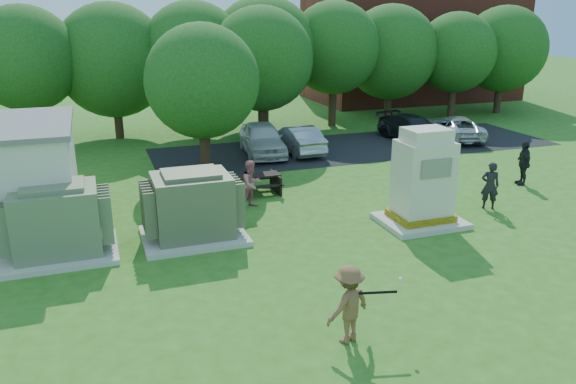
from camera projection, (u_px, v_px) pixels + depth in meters
name	position (u px, v px, depth m)	size (l,w,h in m)	color
ground	(343.00, 291.00, 13.60)	(120.00, 120.00, 0.00)	#2D6619
brick_building	(411.00, 45.00, 42.28)	(15.00, 8.00, 8.00)	maroon
parking_strip	(357.00, 147.00, 27.92)	(20.00, 6.00, 0.01)	#232326
transformer_left	(57.00, 223.00, 15.28)	(3.00, 2.40, 2.07)	beige
transformer_right	(192.00, 208.00, 16.45)	(3.00, 2.40, 2.07)	beige
generator_cabinet	(423.00, 183.00, 17.49)	(2.53, 2.07, 3.08)	beige
picnic_table	(257.00, 182.00, 20.69)	(1.71, 1.28, 0.73)	black
batter	(348.00, 304.00, 11.30)	(1.08, 0.62, 1.68)	brown
person_by_generator	(490.00, 186.00, 19.01)	(0.60, 0.39, 1.64)	black
person_at_picnic	(251.00, 184.00, 19.12)	(0.81, 0.63, 1.67)	#CC6C78
person_walking_right	(523.00, 163.00, 21.67)	(1.02, 0.42, 1.74)	black
car_white	(262.00, 139.00, 26.26)	(1.78, 4.43, 1.51)	silver
car_silver_a	(298.00, 139.00, 26.63)	(1.38, 3.95, 1.30)	#A7A6AB
car_dark	(413.00, 128.00, 29.07)	(1.80, 4.43, 1.29)	black
car_silver_b	(454.00, 128.00, 29.38)	(2.06, 4.47, 1.24)	silver
batting_equipment	(376.00, 290.00, 11.28)	(1.12, 0.35, 0.22)	black
tree_row	(228.00, 57.00, 29.47)	(41.30, 13.30, 7.30)	#47301E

